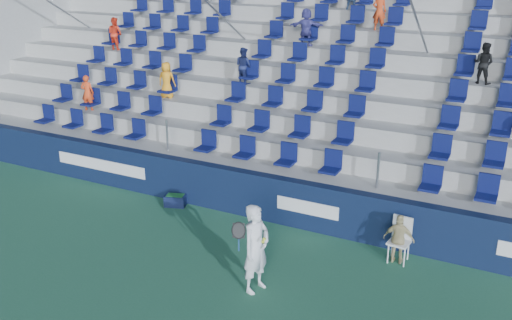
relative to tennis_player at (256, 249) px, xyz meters
The scene contains 7 objects.
ground 1.84m from the tennis_player, behind, with size 70.00×70.00×0.00m, color #2D694A.
sponsor_wall 3.43m from the tennis_player, 117.48° to the left, with size 24.00×0.32×1.20m.
grandstand 8.36m from the tennis_player, 100.97° to the left, with size 24.00×8.17×6.63m.
tennis_player is the anchor object (origin of this frame).
line_judge_chair 3.42m from the tennis_player, 48.04° to the left, with size 0.48×0.49×1.01m.
line_judge 3.31m from the tennis_player, 46.23° to the left, with size 0.67×0.28×1.14m, color tan.
ball_bin 4.68m from the tennis_player, 145.32° to the left, with size 0.64×0.52×0.31m.
Camera 1 is at (6.15, -8.76, 6.43)m, focal length 40.00 mm.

